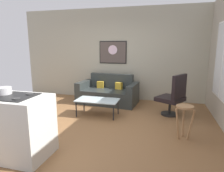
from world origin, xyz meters
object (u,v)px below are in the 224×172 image
object	(u,v)px
couch	(108,93)
armchair	(174,96)
bar_stool	(185,114)
wall_painting	(113,52)
mixing_bowl	(4,91)
coffee_table	(98,101)

from	to	relation	value
couch	armchair	distance (m)	1.96
bar_stool	wall_painting	xyz separation A→B (m)	(-1.98, 2.47, 0.99)
armchair	mixing_bowl	xyz separation A→B (m)	(-2.56, -2.42, 0.50)
mixing_bowl	wall_painting	distance (m)	3.78
couch	coffee_table	bearing A→B (deg)	-86.72
bar_stool	mixing_bowl	world-z (taller)	mixing_bowl
couch	armchair	bearing A→B (deg)	-20.77
mixing_bowl	wall_painting	size ratio (longest dim) A/B	0.26
couch	bar_stool	world-z (taller)	couch
bar_stool	wall_painting	bearing A→B (deg)	128.67
bar_stool	mixing_bowl	distance (m)	3.01
mixing_bowl	wall_painting	bearing A→B (deg)	78.66
bar_stool	mixing_bowl	size ratio (longest dim) A/B	2.76
armchair	wall_painting	bearing A→B (deg)	145.51
armchair	wall_painting	xyz separation A→B (m)	(-1.83, 1.26, 0.97)
couch	bar_stool	xyz separation A→B (m)	(1.97, -1.91, 0.19)
coffee_table	armchair	xyz separation A→B (m)	(1.76, 0.45, 0.13)
mixing_bowl	armchair	bearing A→B (deg)	43.31
coffee_table	armchair	distance (m)	1.82
wall_painting	coffee_table	bearing A→B (deg)	-87.69
armchair	wall_painting	world-z (taller)	wall_painting
coffee_table	couch	bearing A→B (deg)	93.28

